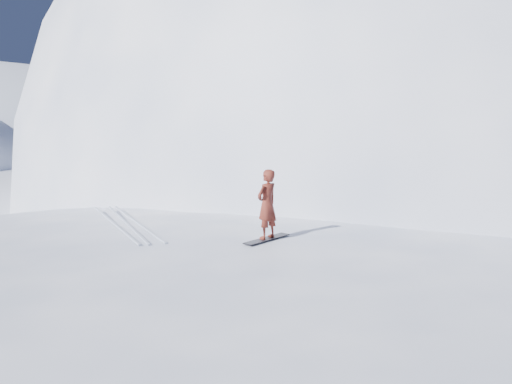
# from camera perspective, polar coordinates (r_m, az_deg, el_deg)

# --- Properties ---
(ground) EXTENTS (400.00, 400.00, 0.00)m
(ground) POSITION_cam_1_polar(r_m,az_deg,el_deg) (11.89, -6.98, -19.19)
(ground) COLOR white
(ground) RESTS_ON ground
(near_ridge) EXTENTS (36.00, 28.00, 4.80)m
(near_ridge) POSITION_cam_1_polar(r_m,az_deg,el_deg) (14.74, -5.03, -13.56)
(near_ridge) COLOR white
(near_ridge) RESTS_ON ground
(summit_peak) EXTENTS (60.00, 56.00, 56.00)m
(summit_peak) POSITION_cam_1_polar(r_m,az_deg,el_deg) (43.78, 16.42, 0.73)
(summit_peak) COLOR white
(summit_peak) RESTS_ON ground
(peak_shoulder) EXTENTS (28.00, 24.00, 18.00)m
(peak_shoulder) POSITION_cam_1_polar(r_m,az_deg,el_deg) (33.04, 4.45, -1.30)
(peak_shoulder) COLOR white
(peak_shoulder) RESTS_ON ground
(wind_bumps) EXTENTS (16.00, 14.40, 1.00)m
(wind_bumps) POSITION_cam_1_polar(r_m,az_deg,el_deg) (13.73, -10.89, -15.37)
(wind_bumps) COLOR white
(wind_bumps) RESTS_ON ground
(snowboard) EXTENTS (1.47, 1.08, 0.03)m
(snowboard) POSITION_cam_1_polar(r_m,az_deg,el_deg) (12.97, 1.26, -5.37)
(snowboard) COLOR black
(snowboard) RESTS_ON near_ridge
(snowboarder) EXTENTS (0.78, 0.71, 1.79)m
(snowboarder) POSITION_cam_1_polar(r_m,az_deg,el_deg) (12.79, 1.27, -1.40)
(snowboarder) COLOR maroon
(snowboarder) RESTS_ON snowboard
(board_tracks) EXTENTS (1.87, 5.94, 0.04)m
(board_tracks) POSITION_cam_1_polar(r_m,az_deg,el_deg) (15.56, -14.72, -3.31)
(board_tracks) COLOR silver
(board_tracks) RESTS_ON ground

